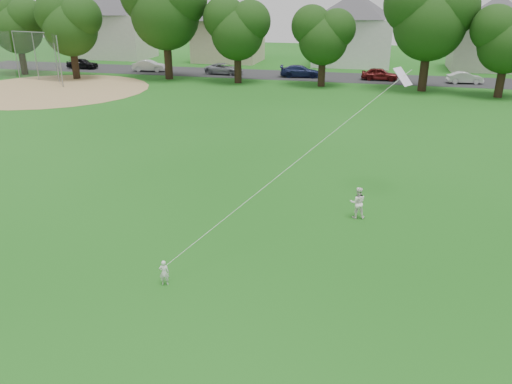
% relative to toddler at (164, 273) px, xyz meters
% --- Properties ---
extents(ground, '(160.00, 160.00, 0.00)m').
position_rel_toddler_xyz_m(ground, '(1.90, 0.58, -0.42)').
color(ground, '#175413').
rests_on(ground, ground).
extents(street, '(90.00, 7.00, 0.01)m').
position_rel_toddler_xyz_m(street, '(1.90, 42.58, -0.41)').
color(street, '#2D2D30').
rests_on(street, ground).
extents(dirt_infield, '(18.00, 18.00, 0.02)m').
position_rel_toddler_xyz_m(dirt_infield, '(-24.10, 28.58, -0.41)').
color(dirt_infield, '#9E7F51').
rests_on(dirt_infield, ground).
extents(toddler, '(0.35, 0.27, 0.84)m').
position_rel_toddler_xyz_m(toddler, '(0.00, 0.00, 0.00)').
color(toddler, white).
rests_on(toddler, ground).
extents(older_boy, '(0.71, 0.60, 1.30)m').
position_rel_toddler_xyz_m(older_boy, '(5.43, 6.48, 0.23)').
color(older_boy, white).
rests_on(older_boy, ground).
extents(kite, '(3.86, 5.30, 12.51)m').
position_rel_toddler_xyz_m(kite, '(3.37, 4.75, 2.47)').
color(kite, white).
rests_on(kite, ground).
extents(baseball_backstop, '(10.67, 3.72, 4.77)m').
position_rel_toddler_xyz_m(baseball_backstop, '(-28.79, 32.57, 1.96)').
color(baseball_backstop, gray).
rests_on(baseball_backstop, ground).
extents(tree_row, '(79.49, 8.37, 11.31)m').
position_rel_toddler_xyz_m(tree_row, '(3.19, 36.03, 5.84)').
color(tree_row, black).
rests_on(tree_row, ground).
extents(parked_cars, '(64.10, 2.32, 1.26)m').
position_rel_toddler_xyz_m(parked_cars, '(2.23, 41.58, 0.20)').
color(parked_cars, black).
rests_on(parked_cars, ground).
extents(house_row, '(76.99, 13.28, 10.47)m').
position_rel_toddler_xyz_m(house_row, '(2.41, 52.58, 4.73)').
color(house_row, beige).
rests_on(house_row, ground).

